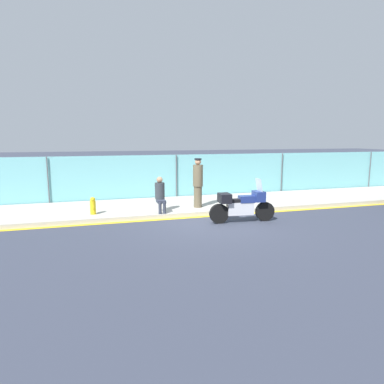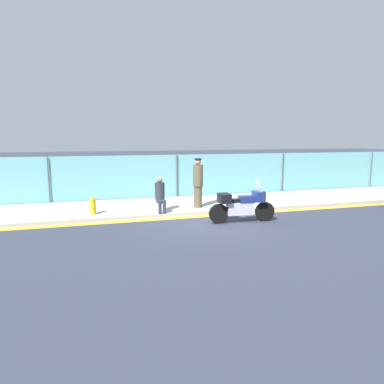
# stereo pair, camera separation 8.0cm
# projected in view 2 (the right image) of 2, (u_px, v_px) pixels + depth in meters

# --- Properties ---
(ground_plane) EXTENTS (120.00, 120.00, 0.00)m
(ground_plane) POSITION_uv_depth(u_px,v_px,m) (207.00, 222.00, 11.38)
(ground_plane) COLOR #333847
(sidewalk) EXTENTS (39.49, 3.40, 0.16)m
(sidewalk) POSITION_uv_depth(u_px,v_px,m) (187.00, 205.00, 13.79)
(sidewalk) COLOR #ADA89E
(sidewalk) RESTS_ON ground_plane
(curb_paint_stripe) EXTENTS (39.49, 0.18, 0.01)m
(curb_paint_stripe) POSITION_uv_depth(u_px,v_px,m) (200.00, 217.00, 12.10)
(curb_paint_stripe) COLOR gold
(curb_paint_stripe) RESTS_ON ground_plane
(storefront_fence) EXTENTS (37.52, 0.17, 2.02)m
(storefront_fence) POSITION_uv_depth(u_px,v_px,m) (176.00, 177.00, 15.34)
(storefront_fence) COLOR #6BB2B7
(storefront_fence) RESTS_ON ground_plane
(motorcycle) EXTENTS (2.25, 0.60, 1.44)m
(motorcycle) POSITION_uv_depth(u_px,v_px,m) (242.00, 205.00, 11.28)
(motorcycle) COLOR black
(motorcycle) RESTS_ON ground_plane
(officer_standing) EXTENTS (0.37, 0.37, 1.85)m
(officer_standing) POSITION_uv_depth(u_px,v_px,m) (198.00, 182.00, 12.86)
(officer_standing) COLOR brown
(officer_standing) RESTS_ON sidewalk
(person_seated_on_curb) EXTENTS (0.35, 0.64, 1.25)m
(person_seated_on_curb) POSITION_uv_depth(u_px,v_px,m) (160.00, 193.00, 12.11)
(person_seated_on_curb) COLOR #2D3342
(person_seated_on_curb) RESTS_ON sidewalk
(fire_hydrant) EXTENTS (0.19, 0.24, 0.60)m
(fire_hydrant) POSITION_uv_depth(u_px,v_px,m) (93.00, 206.00, 11.79)
(fire_hydrant) COLOR gold
(fire_hydrant) RESTS_ON sidewalk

